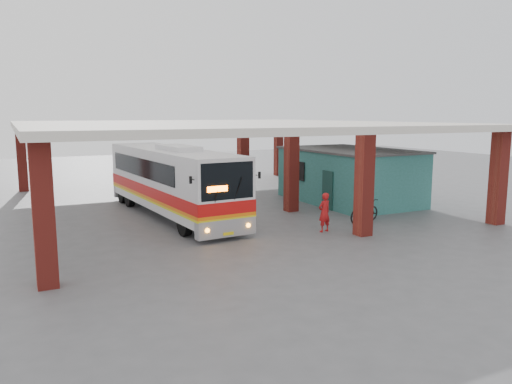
{
  "coord_description": "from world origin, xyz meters",
  "views": [
    {
      "loc": [
        -10.31,
        -19.5,
        5.1
      ],
      "look_at": [
        -0.58,
        0.0,
        1.69
      ],
      "focal_mm": 35.0,
      "sensor_mm": 36.0,
      "label": 1
    }
  ],
  "objects_px": {
    "coach_bus": "(171,181)",
    "motorcycle": "(364,211)",
    "red_chair": "(293,193)",
    "pedestrian": "(324,212)"
  },
  "relations": [
    {
      "from": "coach_bus",
      "to": "motorcycle",
      "type": "relative_size",
      "value": 6.05
    },
    {
      "from": "coach_bus",
      "to": "red_chair",
      "type": "distance_m",
      "value": 8.42
    },
    {
      "from": "coach_bus",
      "to": "pedestrian",
      "type": "distance_m",
      "value": 8.07
    },
    {
      "from": "coach_bus",
      "to": "pedestrian",
      "type": "relative_size",
      "value": 7.27
    },
    {
      "from": "coach_bus",
      "to": "red_chair",
      "type": "xyz_separation_m",
      "value": [
        8.13,
        1.68,
        -1.46
      ]
    },
    {
      "from": "motorcycle",
      "to": "pedestrian",
      "type": "relative_size",
      "value": 1.2
    },
    {
      "from": "pedestrian",
      "to": "red_chair",
      "type": "height_order",
      "value": "pedestrian"
    },
    {
      "from": "coach_bus",
      "to": "red_chair",
      "type": "height_order",
      "value": "coach_bus"
    },
    {
      "from": "motorcycle",
      "to": "red_chair",
      "type": "xyz_separation_m",
      "value": [
        0.39,
        7.22,
        -0.21
      ]
    },
    {
      "from": "pedestrian",
      "to": "red_chair",
      "type": "bearing_deg",
      "value": -121.83
    }
  ]
}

